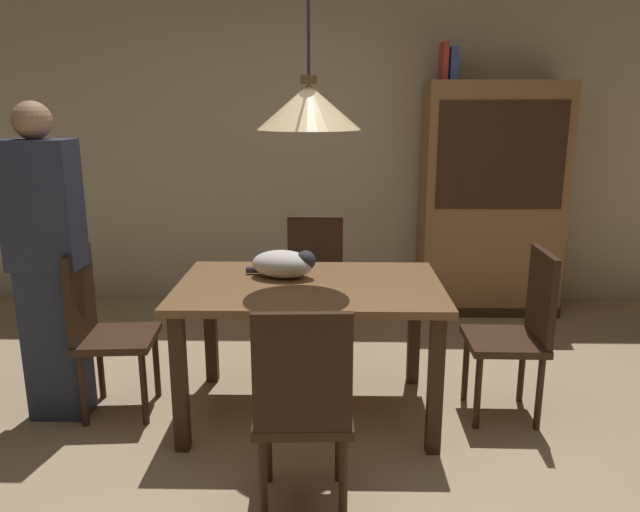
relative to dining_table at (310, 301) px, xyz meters
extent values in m
plane|color=tan|center=(0.09, -0.53, -0.65)|extent=(10.00, 10.00, 0.00)
cube|color=beige|center=(0.09, 2.12, 0.80)|extent=(6.40, 0.10, 2.90)
cube|color=brown|center=(0.00, 0.00, 0.08)|extent=(1.40, 0.90, 0.04)
cube|color=#382316|center=(-0.62, -0.39, -0.29)|extent=(0.07, 0.07, 0.71)
cube|color=#382316|center=(0.62, -0.39, -0.29)|extent=(0.07, 0.07, 0.71)
cube|color=#382316|center=(-0.62, 0.39, -0.29)|extent=(0.07, 0.07, 0.71)
cube|color=#382316|center=(0.62, 0.39, -0.29)|extent=(0.07, 0.07, 0.71)
cube|color=#382316|center=(0.00, 0.80, -0.22)|extent=(0.41, 0.41, 0.04)
cube|color=#322014|center=(0.00, 0.98, 0.04)|extent=(0.38, 0.05, 0.48)
cylinder|color=#382316|center=(-0.16, 0.64, -0.44)|extent=(0.04, 0.04, 0.41)
cylinder|color=#382316|center=(0.16, 0.64, -0.44)|extent=(0.04, 0.04, 0.41)
cylinder|color=#382316|center=(-0.16, 0.96, -0.44)|extent=(0.04, 0.04, 0.41)
cylinder|color=#382316|center=(0.16, 0.96, -0.44)|extent=(0.04, 0.04, 0.41)
cube|color=#382316|center=(-1.05, 0.00, -0.22)|extent=(0.43, 0.43, 0.04)
cube|color=#322014|center=(-1.23, -0.01, 0.04)|extent=(0.06, 0.38, 0.48)
cylinder|color=#382316|center=(-0.88, -0.15, -0.44)|extent=(0.04, 0.04, 0.41)
cylinder|color=#382316|center=(-0.90, 0.17, -0.44)|extent=(0.04, 0.04, 0.41)
cylinder|color=#382316|center=(-1.20, -0.17, -0.44)|extent=(0.04, 0.04, 0.41)
cylinder|color=#382316|center=(-1.22, 0.15, -0.44)|extent=(0.04, 0.04, 0.41)
cube|color=#382316|center=(0.00, -0.80, -0.22)|extent=(0.42, 0.42, 0.04)
cube|color=#322014|center=(0.01, -0.98, 0.04)|extent=(0.38, 0.05, 0.48)
cylinder|color=#382316|center=(0.15, -0.63, -0.44)|extent=(0.04, 0.04, 0.41)
cylinder|color=#382316|center=(-0.17, -0.65, -0.44)|extent=(0.04, 0.04, 0.41)
cylinder|color=#382316|center=(0.17, -0.95, -0.44)|extent=(0.04, 0.04, 0.41)
cylinder|color=#382316|center=(-0.15, -0.97, -0.44)|extent=(0.04, 0.04, 0.41)
cube|color=#382316|center=(1.05, 0.00, -0.22)|extent=(0.41, 0.41, 0.04)
cube|color=#322014|center=(1.23, 0.00, 0.04)|extent=(0.04, 0.38, 0.48)
cylinder|color=#382316|center=(0.89, 0.16, -0.44)|extent=(0.04, 0.04, 0.41)
cylinder|color=#382316|center=(0.89, -0.16, -0.44)|extent=(0.04, 0.04, 0.41)
cylinder|color=#382316|center=(1.21, 0.16, -0.44)|extent=(0.04, 0.04, 0.41)
cylinder|color=#382316|center=(1.21, -0.16, -0.44)|extent=(0.04, 0.04, 0.41)
ellipsoid|color=silver|center=(-0.15, 0.11, 0.18)|extent=(0.38, 0.29, 0.15)
sphere|color=#333338|center=(-0.02, 0.09, 0.20)|extent=(0.11, 0.11, 0.11)
cylinder|color=#333338|center=(-0.27, 0.17, 0.13)|extent=(0.18, 0.04, 0.04)
cone|color=beige|center=(0.00, 0.00, 1.01)|extent=(0.52, 0.52, 0.22)
cylinder|color=#513D23|center=(0.00, 0.00, 1.14)|extent=(0.08, 0.08, 0.04)
cube|color=olive|center=(1.40, 1.79, 0.28)|extent=(1.10, 0.44, 1.85)
cube|color=#382316|center=(1.40, 1.57, 0.65)|extent=(0.97, 0.01, 0.81)
cube|color=#382316|center=(1.40, 1.79, -0.61)|extent=(1.12, 0.45, 0.08)
cube|color=#B73833|center=(0.97, 1.79, 1.34)|extent=(0.04, 0.22, 0.28)
cube|color=#384C93|center=(1.03, 1.79, 1.32)|extent=(0.06, 0.24, 0.24)
cube|color=#2D3347|center=(-1.37, -0.04, -0.23)|extent=(0.30, 0.20, 0.84)
cube|color=#2D3347|center=(-1.37, -0.04, 0.52)|extent=(0.36, 0.22, 0.66)
sphere|color=#A37A5B|center=(-1.37, -0.04, 0.95)|extent=(0.19, 0.19, 0.19)
camera|label=1|loc=(0.11, -3.09, 1.03)|focal=34.16mm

